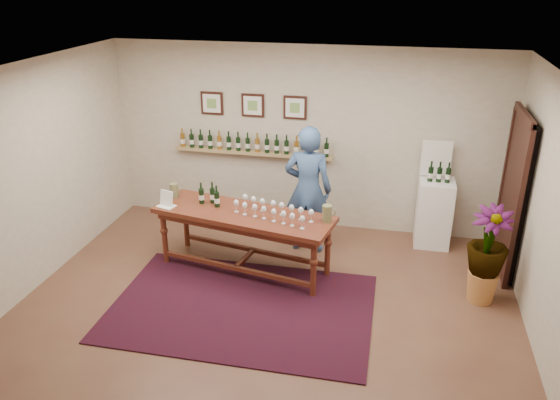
% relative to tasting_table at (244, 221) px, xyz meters
% --- Properties ---
extents(ground, '(6.00, 6.00, 0.00)m').
position_rel_tasting_table_xyz_m(ground, '(0.51, -0.87, -0.72)').
color(ground, brown).
rests_on(ground, ground).
extents(room_shell, '(6.00, 6.00, 6.00)m').
position_rel_tasting_table_xyz_m(room_shell, '(2.62, 0.99, 0.40)').
color(room_shell, beige).
rests_on(room_shell, ground).
extents(rug, '(3.15, 2.13, 0.02)m').
position_rel_tasting_table_xyz_m(rug, '(0.22, -0.90, -0.71)').
color(rug, '#470C10').
rests_on(rug, ground).
extents(tasting_table, '(2.49, 1.18, 0.85)m').
position_rel_tasting_table_xyz_m(tasting_table, '(0.00, 0.00, 0.00)').
color(tasting_table, '#4E1B13').
rests_on(tasting_table, ground).
extents(table_glasses, '(1.34, 0.67, 0.18)m').
position_rel_tasting_table_xyz_m(table_glasses, '(0.41, -0.05, 0.22)').
color(table_glasses, silver).
rests_on(table_glasses, tasting_table).
extents(table_bottles, '(0.32, 0.23, 0.31)m').
position_rel_tasting_table_xyz_m(table_bottles, '(-0.50, 0.17, 0.28)').
color(table_bottles, black).
rests_on(table_bottles, tasting_table).
extents(pitcher_left, '(0.14, 0.14, 0.21)m').
position_rel_tasting_table_xyz_m(pitcher_left, '(-1.08, 0.27, 0.23)').
color(pitcher_left, '#66663F').
rests_on(pitcher_left, tasting_table).
extents(pitcher_right, '(0.17, 0.17, 0.22)m').
position_rel_tasting_table_xyz_m(pitcher_right, '(1.10, -0.04, 0.24)').
color(pitcher_right, '#66663F').
rests_on(pitcher_right, tasting_table).
extents(menu_card, '(0.27, 0.23, 0.21)m').
position_rel_tasting_table_xyz_m(menu_card, '(-1.06, -0.02, 0.23)').
color(menu_card, white).
rests_on(menu_card, tasting_table).
extents(display_pedestal, '(0.50, 0.50, 1.00)m').
position_rel_tasting_table_xyz_m(display_pedestal, '(2.50, 1.33, -0.22)').
color(display_pedestal, white).
rests_on(display_pedestal, ground).
extents(pedestal_bottles, '(0.27, 0.07, 0.27)m').
position_rel_tasting_table_xyz_m(pedestal_bottles, '(2.50, 1.31, 0.41)').
color(pedestal_bottles, black).
rests_on(pedestal_bottles, display_pedestal).
extents(info_sign, '(0.42, 0.03, 0.58)m').
position_rel_tasting_table_xyz_m(info_sign, '(2.45, 1.47, 0.57)').
color(info_sign, white).
rests_on(info_sign, display_pedestal).
extents(potted_plant, '(0.60, 0.60, 1.08)m').
position_rel_tasting_table_xyz_m(potted_plant, '(3.05, -0.09, -0.09)').
color(potted_plant, '#BA783E').
rests_on(potted_plant, ground).
extents(person, '(0.68, 0.45, 1.85)m').
position_rel_tasting_table_xyz_m(person, '(0.72, 0.77, 0.20)').
color(person, '#36527F').
rests_on(person, ground).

